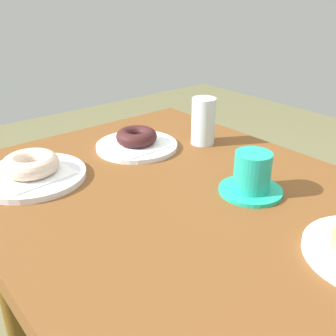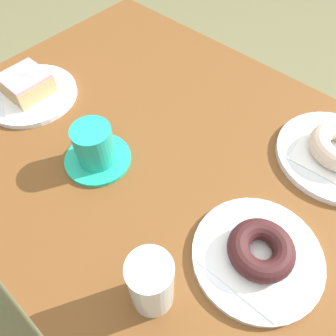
{
  "view_description": "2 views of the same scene",
  "coord_description": "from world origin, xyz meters",
  "px_view_note": "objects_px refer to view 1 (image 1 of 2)",
  "views": [
    {
      "loc": [
        0.52,
        -0.48,
        1.16
      ],
      "look_at": [
        -0.09,
        0.03,
        0.78
      ],
      "focal_mm": 41.97,
      "sensor_mm": 36.0,
      "label": 1
    },
    {
      "loc": [
        -0.3,
        0.32,
        1.28
      ],
      "look_at": [
        -0.06,
        0.06,
        0.8
      ],
      "focal_mm": 34.87,
      "sensor_mm": 36.0,
      "label": 2
    }
  ],
  "objects_px": {
    "plate_chocolate_ring": "(137,146)",
    "water_glass": "(203,121)",
    "donut_chocolate_ring": "(137,136)",
    "plate_sugar_ring": "(33,176)",
    "donut_sugar_ring": "(31,164)",
    "coffee_cup": "(252,175)"
  },
  "relations": [
    {
      "from": "donut_chocolate_ring",
      "to": "plate_chocolate_ring",
      "type": "bearing_deg",
      "value": 0.0
    },
    {
      "from": "donut_sugar_ring",
      "to": "water_glass",
      "type": "xyz_separation_m",
      "value": [
        0.09,
        0.44,
        0.03
      ]
    },
    {
      "from": "donut_chocolate_ring",
      "to": "plate_sugar_ring",
      "type": "xyz_separation_m",
      "value": [
        -0.0,
        -0.28,
        -0.03
      ]
    },
    {
      "from": "coffee_cup",
      "to": "water_glass",
      "type": "bearing_deg",
      "value": 156.18
    },
    {
      "from": "plate_sugar_ring",
      "to": "donut_sugar_ring",
      "type": "height_order",
      "value": "donut_sugar_ring"
    },
    {
      "from": "coffee_cup",
      "to": "donut_chocolate_ring",
      "type": "bearing_deg",
      "value": -172.99
    },
    {
      "from": "donut_chocolate_ring",
      "to": "water_glass",
      "type": "xyz_separation_m",
      "value": [
        0.08,
        0.16,
        0.03
      ]
    },
    {
      "from": "donut_sugar_ring",
      "to": "donut_chocolate_ring",
      "type": "bearing_deg",
      "value": 89.73
    },
    {
      "from": "donut_sugar_ring",
      "to": "plate_sugar_ring",
      "type": "bearing_deg",
      "value": 0.0
    },
    {
      "from": "plate_chocolate_ring",
      "to": "donut_sugar_ring",
      "type": "height_order",
      "value": "donut_sugar_ring"
    },
    {
      "from": "plate_sugar_ring",
      "to": "donut_sugar_ring",
      "type": "relative_size",
      "value": 1.9
    },
    {
      "from": "donut_chocolate_ring",
      "to": "coffee_cup",
      "type": "distance_m",
      "value": 0.35
    },
    {
      "from": "donut_sugar_ring",
      "to": "water_glass",
      "type": "distance_m",
      "value": 0.45
    },
    {
      "from": "plate_chocolate_ring",
      "to": "plate_sugar_ring",
      "type": "relative_size",
      "value": 0.91
    },
    {
      "from": "donut_sugar_ring",
      "to": "coffee_cup",
      "type": "distance_m",
      "value": 0.48
    },
    {
      "from": "water_glass",
      "to": "plate_chocolate_ring",
      "type": "bearing_deg",
      "value": -117.84
    },
    {
      "from": "coffee_cup",
      "to": "plate_chocolate_ring",
      "type": "bearing_deg",
      "value": -172.99
    },
    {
      "from": "plate_sugar_ring",
      "to": "coffee_cup",
      "type": "xyz_separation_m",
      "value": [
        0.35,
        0.33,
        0.03
      ]
    },
    {
      "from": "plate_chocolate_ring",
      "to": "water_glass",
      "type": "distance_m",
      "value": 0.19
    },
    {
      "from": "plate_chocolate_ring",
      "to": "donut_chocolate_ring",
      "type": "bearing_deg",
      "value": 0.0
    },
    {
      "from": "plate_chocolate_ring",
      "to": "donut_chocolate_ring",
      "type": "height_order",
      "value": "donut_chocolate_ring"
    },
    {
      "from": "donut_sugar_ring",
      "to": "coffee_cup",
      "type": "height_order",
      "value": "coffee_cup"
    }
  ]
}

